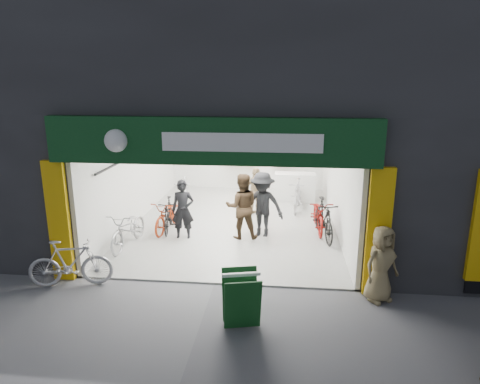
% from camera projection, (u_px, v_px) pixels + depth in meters
% --- Properties ---
extents(ground, '(60.00, 60.00, 0.00)m').
position_uv_depth(ground, '(214.00, 284.00, 8.99)').
color(ground, '#56565B').
rests_on(ground, ground).
extents(building, '(17.00, 10.27, 8.00)m').
position_uv_depth(building, '(270.00, 74.00, 12.57)').
color(building, '#232326').
rests_on(building, ground).
extents(bike_left_front, '(0.81, 1.89, 0.97)m').
position_uv_depth(bike_left_front, '(129.00, 229.00, 10.88)').
color(bike_left_front, '#A4A4A8').
rests_on(bike_left_front, ground).
extents(bike_left_midfront, '(0.65, 1.61, 0.94)m').
position_uv_depth(bike_left_midfront, '(168.00, 215.00, 12.02)').
color(bike_left_midfront, black).
rests_on(bike_left_midfront, ground).
extents(bike_left_midback, '(0.84, 1.81, 0.91)m').
position_uv_depth(bike_left_midback, '(169.00, 215.00, 12.05)').
color(bike_left_midback, '#992B0D').
rests_on(bike_left_midback, ground).
extents(bike_left_back, '(0.63, 1.81, 1.07)m').
position_uv_depth(bike_left_back, '(184.00, 195.00, 13.83)').
color(bike_left_back, '#AAA9AE').
rests_on(bike_left_back, ground).
extents(bike_right_front, '(0.80, 1.87, 1.09)m').
position_uv_depth(bike_right_front, '(324.00, 219.00, 11.43)').
color(bike_right_front, black).
rests_on(bike_right_front, ground).
extents(bike_right_mid, '(0.71, 1.83, 0.95)m').
position_uv_depth(bike_right_mid, '(319.00, 215.00, 12.02)').
color(bike_right_mid, maroon).
rests_on(bike_right_mid, ground).
extents(bike_right_back, '(0.69, 1.75, 1.02)m').
position_uv_depth(bike_right_back, '(297.00, 195.00, 13.85)').
color(bike_right_back, '#ABABB0').
rests_on(bike_right_back, ground).
extents(parked_bike, '(1.76, 0.86, 1.02)m').
position_uv_depth(parked_bike, '(70.00, 263.00, 8.81)').
color(parked_bike, '#B3B2B7').
rests_on(parked_bike, ground).
extents(customer_a, '(0.62, 0.43, 1.63)m').
position_uv_depth(customer_a, '(183.00, 210.00, 11.32)').
color(customer_a, black).
rests_on(customer_a, ground).
extents(customer_b, '(0.96, 0.79, 1.80)m').
position_uv_depth(customer_b, '(242.00, 207.00, 11.33)').
color(customer_b, '#39291A').
rests_on(customer_b, ground).
extents(customer_c, '(1.28, 0.90, 1.80)m').
position_uv_depth(customer_c, '(262.00, 205.00, 11.46)').
color(customer_c, black).
rests_on(customer_c, ground).
extents(customer_d, '(0.95, 0.81, 1.53)m').
position_uv_depth(customer_d, '(256.00, 192.00, 13.31)').
color(customer_d, '#8B7351').
rests_on(customer_d, ground).
extents(pedestrian_near, '(0.89, 0.80, 1.52)m').
position_uv_depth(pedestrian_near, '(381.00, 264.00, 8.18)').
color(pedestrian_near, olive).
rests_on(pedestrian_near, ground).
extents(sandwich_board, '(0.75, 0.77, 0.97)m').
position_uv_depth(sandwich_board, '(241.00, 298.00, 7.37)').
color(sandwich_board, '#0F3F17').
rests_on(sandwich_board, ground).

